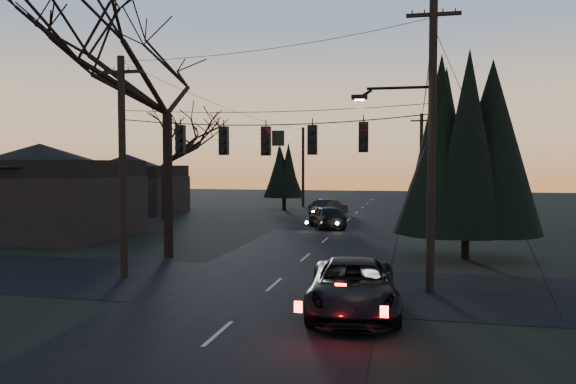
% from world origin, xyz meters
% --- Properties ---
extents(main_road, '(8.00, 120.00, 0.02)m').
position_xyz_m(main_road, '(0.00, 20.00, 0.01)').
color(main_road, black).
rests_on(main_road, ground).
extents(cross_road, '(60.00, 7.00, 0.02)m').
position_xyz_m(cross_road, '(0.00, 10.00, 0.01)').
color(cross_road, black).
rests_on(cross_road, ground).
extents(utility_pole_right, '(5.00, 0.30, 10.00)m').
position_xyz_m(utility_pole_right, '(5.50, 10.00, 0.00)').
color(utility_pole_right, black).
rests_on(utility_pole_right, ground).
extents(utility_pole_left, '(1.80, 0.30, 8.50)m').
position_xyz_m(utility_pole_left, '(-6.00, 10.00, 0.00)').
color(utility_pole_left, black).
rests_on(utility_pole_left, ground).
extents(utility_pole_far_r, '(1.80, 0.30, 8.50)m').
position_xyz_m(utility_pole_far_r, '(5.50, 38.00, 0.00)').
color(utility_pole_far_r, black).
rests_on(utility_pole_far_r, ground).
extents(utility_pole_far_l, '(0.30, 0.30, 8.00)m').
position_xyz_m(utility_pole_far_l, '(-6.00, 46.00, 0.00)').
color(utility_pole_far_l, black).
rests_on(utility_pole_far_l, ground).
extents(span_signal_assembly, '(11.50, 0.44, 1.53)m').
position_xyz_m(span_signal_assembly, '(-0.24, 10.00, 5.29)').
color(span_signal_assembly, black).
rests_on(span_signal_assembly, ground).
extents(bare_tree_left, '(10.60, 10.60, 13.44)m').
position_xyz_m(bare_tree_left, '(-6.28, 14.67, 9.40)').
color(bare_tree_left, black).
rests_on(bare_tree_left, ground).
extents(evergreen_right, '(4.92, 4.92, 8.37)m').
position_xyz_m(evergreen_right, '(7.28, 17.30, 4.78)').
color(evergreen_right, black).
rests_on(evergreen_right, ground).
extents(bare_tree_dist, '(7.27, 7.27, 8.68)m').
position_xyz_m(bare_tree_dist, '(-14.08, 30.94, 6.07)').
color(bare_tree_dist, black).
rests_on(bare_tree_dist, ground).
extents(evergreen_dist, '(3.20, 3.20, 5.66)m').
position_xyz_m(evergreen_dist, '(-6.90, 41.36, 3.42)').
color(evergreen_dist, black).
rests_on(evergreen_dist, ground).
extents(house_left_near, '(10.00, 8.00, 5.60)m').
position_xyz_m(house_left_near, '(-17.00, 20.00, 2.80)').
color(house_left_near, black).
rests_on(house_left_near, ground).
extents(house_left_far, '(9.00, 7.00, 5.20)m').
position_xyz_m(house_left_far, '(-20.00, 36.00, 2.60)').
color(house_left_far, black).
rests_on(house_left_far, ground).
extents(suv_near, '(3.11, 5.78, 1.54)m').
position_xyz_m(suv_near, '(3.20, 6.77, 0.77)').
color(suv_near, black).
rests_on(suv_near, ground).
extents(sedan_oncoming_a, '(3.42, 4.91, 1.55)m').
position_xyz_m(sedan_oncoming_a, '(-0.80, 27.99, 0.78)').
color(sedan_oncoming_a, black).
rests_on(sedan_oncoming_a, ground).
extents(sedan_oncoming_b, '(2.88, 4.53, 1.41)m').
position_xyz_m(sedan_oncoming_b, '(-1.90, 36.21, 0.71)').
color(sedan_oncoming_b, black).
rests_on(sedan_oncoming_b, ground).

